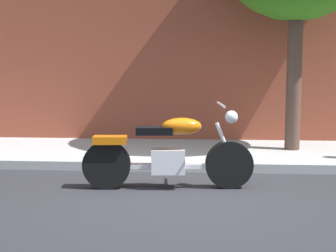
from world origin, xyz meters
TOP-DOWN VIEW (x-y plane):
  - ground_plane at (0.00, 0.00)m, footprint 60.00×60.00m
  - sidewalk at (0.00, 2.54)m, footprint 23.85×2.51m
  - motorcycle at (-0.29, 0.27)m, footprint 2.26×0.70m

SIDE VIEW (x-z plane):
  - ground_plane at x=0.00m, z-range 0.00..0.00m
  - sidewalk at x=0.00m, z-range 0.00..0.14m
  - motorcycle at x=-0.29m, z-range -0.11..1.02m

